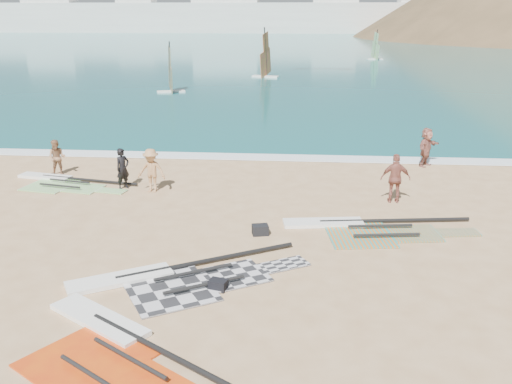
# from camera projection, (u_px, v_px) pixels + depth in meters

# --- Properties ---
(ground) EXTENTS (300.00, 300.00, 0.00)m
(ground) POSITION_uv_depth(u_px,v_px,m) (222.00, 272.00, 15.34)
(ground) COLOR tan
(ground) RESTS_ON ground
(sea) EXTENTS (300.00, 240.00, 0.06)m
(sea) POSITION_uv_depth(u_px,v_px,m) (297.00, 36.00, 140.46)
(sea) COLOR #0D5B56
(sea) RESTS_ON ground
(surf_line) EXTENTS (300.00, 1.20, 0.04)m
(surf_line) POSITION_uv_depth(u_px,v_px,m) (258.00, 158.00, 27.00)
(surf_line) COLOR white
(surf_line) RESTS_ON ground
(far_town) EXTENTS (160.00, 8.00, 12.00)m
(far_town) POSITION_uv_depth(u_px,v_px,m) (241.00, 16.00, 157.38)
(far_town) COLOR white
(far_town) RESTS_ON ground
(rig_grey) EXTENTS (6.34, 4.49, 0.21)m
(rig_grey) POSITION_uv_depth(u_px,v_px,m) (174.00, 278.00, 14.91)
(rig_grey) COLOR #28272A
(rig_grey) RESTS_ON ground
(rig_green) EXTENTS (5.33, 2.62, 0.20)m
(rig_green) POSITION_uv_depth(u_px,v_px,m) (61.00, 182.00, 23.08)
(rig_green) COLOR #4EBD1B
(rig_green) RESTS_ON ground
(rig_orange) EXTENTS (6.25, 2.78, 0.20)m
(rig_orange) POSITION_uv_depth(u_px,v_px,m) (364.00, 228.00, 18.27)
(rig_orange) COLOR orange
(rig_orange) RESTS_ON ground
(rig_red) EXTENTS (5.66, 5.00, 0.21)m
(rig_red) POSITION_uv_depth(u_px,v_px,m) (117.00, 351.00, 11.73)
(rig_red) COLOR red
(rig_red) RESTS_ON ground
(gear_bag_near) EXTENTS (0.57, 0.47, 0.32)m
(gear_bag_near) POSITION_uv_depth(u_px,v_px,m) (260.00, 230.00, 17.85)
(gear_bag_near) COLOR black
(gear_bag_near) RESTS_ON ground
(gear_bag_far) EXTENTS (0.52, 0.42, 0.27)m
(gear_bag_far) POSITION_uv_depth(u_px,v_px,m) (218.00, 285.00, 14.36)
(gear_bag_far) COLOR black
(gear_bag_far) RESTS_ON ground
(person_wetsuit) EXTENTS (0.66, 0.71, 1.62)m
(person_wetsuit) POSITION_uv_depth(u_px,v_px,m) (123.00, 169.00, 22.19)
(person_wetsuit) COLOR black
(person_wetsuit) RESTS_ON ground
(beachgoer_left) EXTENTS (0.78, 0.63, 1.53)m
(beachgoer_left) POSITION_uv_depth(u_px,v_px,m) (57.00, 158.00, 24.01)
(beachgoer_left) COLOR #986A4A
(beachgoer_left) RESTS_ON ground
(beachgoer_mid) EXTENTS (1.16, 0.75, 1.70)m
(beachgoer_mid) POSITION_uv_depth(u_px,v_px,m) (151.00, 170.00, 21.82)
(beachgoer_mid) COLOR #B08052
(beachgoer_mid) RESTS_ON ground
(beachgoer_back) EXTENTS (1.06, 0.45, 1.81)m
(beachgoer_back) POSITION_uv_depth(u_px,v_px,m) (396.00, 178.00, 20.60)
(beachgoer_back) COLOR #965446
(beachgoer_back) RESTS_ON ground
(beachgoer_right) EXTENTS (1.38, 1.61, 1.75)m
(beachgoer_right) POSITION_uv_depth(u_px,v_px,m) (426.00, 147.00, 25.38)
(beachgoer_right) COLOR #A16354
(beachgoer_right) RESTS_ON ground
(windsurfer_left) EXTENTS (2.40, 2.70, 4.22)m
(windsurfer_left) POSITION_uv_depth(u_px,v_px,m) (170.00, 78.00, 47.28)
(windsurfer_left) COLOR white
(windsurfer_left) RESTS_ON ground
(windsurfer_centre) EXTENTS (2.84, 3.24, 4.99)m
(windsurfer_centre) POSITION_uv_depth(u_px,v_px,m) (266.00, 63.00, 57.42)
(windsurfer_centre) COLOR white
(windsurfer_centre) RESTS_ON ground
(windsurfer_right) EXTENTS (2.30, 2.62, 4.04)m
(windsurfer_right) POSITION_uv_depth(u_px,v_px,m) (375.00, 51.00, 77.10)
(windsurfer_right) COLOR white
(windsurfer_right) RESTS_ON ground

